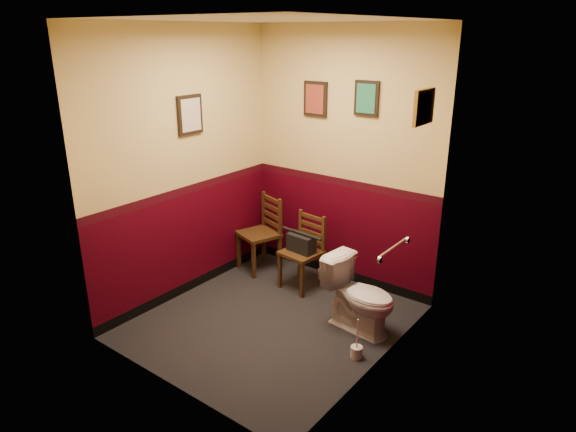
# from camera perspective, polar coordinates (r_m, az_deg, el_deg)

# --- Properties ---
(floor) EXTENTS (2.20, 2.40, 0.00)m
(floor) POSITION_cam_1_polar(r_m,az_deg,el_deg) (5.01, -1.77, -11.62)
(floor) COLOR black
(floor) RESTS_ON ground
(ceiling) EXTENTS (2.20, 2.40, 0.00)m
(ceiling) POSITION_cam_1_polar(r_m,az_deg,el_deg) (4.27, -2.18, 21.01)
(ceiling) COLOR silver
(ceiling) RESTS_ON ground
(wall_back) EXTENTS (2.20, 0.00, 2.70)m
(wall_back) POSITION_cam_1_polar(r_m,az_deg,el_deg) (5.40, 6.15, 6.22)
(wall_back) COLOR #39020E
(wall_back) RESTS_ON ground
(wall_front) EXTENTS (2.20, 0.00, 2.70)m
(wall_front) POSITION_cam_1_polar(r_m,az_deg,el_deg) (3.65, -13.91, -0.97)
(wall_front) COLOR #39020E
(wall_front) RESTS_ON ground
(wall_left) EXTENTS (0.00, 2.40, 2.70)m
(wall_left) POSITION_cam_1_polar(r_m,az_deg,el_deg) (5.20, -11.45, 5.39)
(wall_left) COLOR #39020E
(wall_left) RESTS_ON ground
(wall_right) EXTENTS (0.00, 2.40, 2.70)m
(wall_right) POSITION_cam_1_polar(r_m,az_deg,el_deg) (3.88, 10.74, 0.53)
(wall_right) COLOR #39020E
(wall_right) RESTS_ON ground
(grab_bar) EXTENTS (0.05, 0.56, 0.06)m
(grab_bar) POSITION_cam_1_polar(r_m,az_deg,el_deg) (4.25, 11.57, -3.59)
(grab_bar) COLOR silver
(grab_bar) RESTS_ON wall_right
(framed_print_back_a) EXTENTS (0.28, 0.04, 0.36)m
(framed_print_back_a) POSITION_cam_1_polar(r_m,az_deg,el_deg) (5.47, 3.06, 12.85)
(framed_print_back_a) COLOR black
(framed_print_back_a) RESTS_ON wall_back
(framed_print_back_b) EXTENTS (0.26, 0.04, 0.34)m
(framed_print_back_b) POSITION_cam_1_polar(r_m,az_deg,el_deg) (5.15, 8.73, 12.79)
(framed_print_back_b) COLOR black
(framed_print_back_b) RESTS_ON wall_back
(framed_print_left) EXTENTS (0.04, 0.30, 0.38)m
(framed_print_left) POSITION_cam_1_polar(r_m,az_deg,el_deg) (5.15, -10.83, 10.98)
(framed_print_left) COLOR black
(framed_print_left) RESTS_ON wall_left
(framed_print_right) EXTENTS (0.04, 0.34, 0.28)m
(framed_print_right) POSITION_cam_1_polar(r_m,az_deg,el_deg) (4.27, 14.85, 11.64)
(framed_print_right) COLOR olive
(framed_print_right) RESTS_ON wall_right
(toilet) EXTENTS (0.73, 0.46, 0.68)m
(toilet) POSITION_cam_1_polar(r_m,az_deg,el_deg) (4.77, 8.04, -8.82)
(toilet) COLOR white
(toilet) RESTS_ON floor
(toilet_brush) EXTENTS (0.10, 0.10, 0.37)m
(toilet_brush) POSITION_cam_1_polar(r_m,az_deg,el_deg) (4.53, 7.62, -14.66)
(toilet_brush) COLOR silver
(toilet_brush) RESTS_ON floor
(chair_left) EXTENTS (0.51, 0.51, 0.87)m
(chair_left) POSITION_cam_1_polar(r_m,az_deg,el_deg) (5.88, -2.95, -1.93)
(chair_left) COLOR #4A2F16
(chair_left) RESTS_ON floor
(chair_right) EXTENTS (0.42, 0.42, 0.81)m
(chair_right) POSITION_cam_1_polar(r_m,az_deg,el_deg) (5.46, 1.75, -4.00)
(chair_right) COLOR #4A2F16
(chair_right) RESTS_ON floor
(handbag) EXTENTS (0.31, 0.17, 0.22)m
(handbag) POSITION_cam_1_polar(r_m,az_deg,el_deg) (5.39, 1.50, -3.02)
(handbag) COLOR black
(handbag) RESTS_ON chair_right
(tp_stack) EXTENTS (0.25, 0.13, 0.22)m
(tp_stack) POSITION_cam_1_polar(r_m,az_deg,el_deg) (5.74, 4.47, -6.30)
(tp_stack) COLOR silver
(tp_stack) RESTS_ON floor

